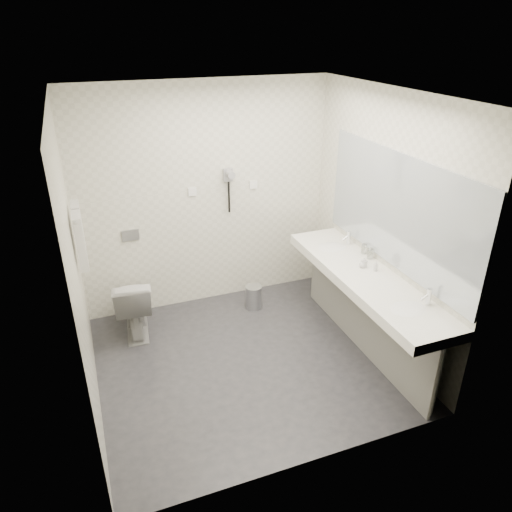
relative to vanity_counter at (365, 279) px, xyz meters
name	(u,v)px	position (x,y,z in m)	size (l,w,h in m)	color
floor	(247,360)	(-1.12, 0.20, -0.80)	(2.80, 2.80, 0.00)	#2C2B31
ceiling	(244,95)	(-1.12, 0.20, 1.70)	(2.80, 2.80, 0.00)	white
wall_back	(206,199)	(-1.12, 1.50, 0.45)	(2.80, 2.80, 0.00)	silver
wall_front	(314,325)	(-1.12, -1.10, 0.45)	(2.80, 2.80, 0.00)	silver
wall_left	(76,272)	(-2.52, 0.20, 0.45)	(2.60, 2.60, 0.00)	silver
wall_right	(383,223)	(0.27, 0.20, 0.45)	(2.60, 2.60, 0.00)	silver
vanity_counter	(365,279)	(0.00, 0.00, 0.00)	(0.55, 2.20, 0.10)	white
vanity_panel	(363,316)	(0.02, 0.00, -0.42)	(0.03, 2.15, 0.75)	gray
vanity_post_near	(436,381)	(0.05, -1.04, -0.42)	(0.06, 0.06, 0.75)	silver
vanity_post_far	(317,270)	(0.05, 1.04, -0.42)	(0.06, 0.06, 0.75)	silver
mirror	(397,211)	(0.26, 0.00, 0.65)	(0.02, 2.20, 1.05)	#B2BCC6
basin_near	(408,310)	(0.00, -0.65, 0.04)	(0.40, 0.31, 0.05)	white
basin_far	(332,248)	(0.00, 0.65, 0.04)	(0.40, 0.31, 0.05)	white
faucet_near	(429,297)	(0.19, -0.65, 0.12)	(0.04, 0.04, 0.15)	silver
faucet_far	(349,238)	(0.19, 0.65, 0.12)	(0.04, 0.04, 0.15)	silver
soap_bottle_a	(364,262)	(0.06, 0.13, 0.10)	(0.05, 0.05, 0.10)	white
soap_bottle_b	(362,264)	(0.04, 0.13, 0.09)	(0.06, 0.06, 0.08)	white
soap_bottle_c	(376,266)	(0.13, 0.03, 0.10)	(0.04, 0.04, 0.10)	white
glass_left	(370,254)	(0.22, 0.27, 0.10)	(0.06, 0.06, 0.11)	silver
glass_right	(364,249)	(0.23, 0.39, 0.10)	(0.06, 0.06, 0.10)	silver
toilet	(134,304)	(-2.06, 1.09, -0.46)	(0.38, 0.67, 0.68)	white
flush_plate	(130,235)	(-1.98, 1.49, 0.15)	(0.18, 0.02, 0.12)	#B2B5BA
pedal_bin	(254,298)	(-0.72, 1.09, -0.67)	(0.19, 0.19, 0.26)	#B2B5BA
bin_lid	(254,287)	(-0.72, 1.09, -0.53)	(0.19, 0.19, 0.01)	#B2B5BA
towel_rail	(74,211)	(-2.47, 0.75, 0.75)	(0.02, 0.02, 0.62)	silver
towel_near	(80,241)	(-2.46, 0.61, 0.53)	(0.07, 0.24, 0.48)	silver
towel_far	(79,229)	(-2.46, 0.89, 0.53)	(0.07, 0.24, 0.48)	silver
dryer_cradle	(228,175)	(-0.88, 1.47, 0.70)	(0.10, 0.04, 0.14)	gray
dryer_barrel	(230,174)	(-0.88, 1.40, 0.73)	(0.08, 0.08, 0.14)	gray
dryer_cord	(229,197)	(-0.88, 1.46, 0.45)	(0.02, 0.02, 0.35)	black
switch_plate_a	(192,192)	(-1.27, 1.49, 0.55)	(0.09, 0.02, 0.09)	white
switch_plate_b	(253,185)	(-0.57, 1.49, 0.55)	(0.09, 0.02, 0.09)	white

